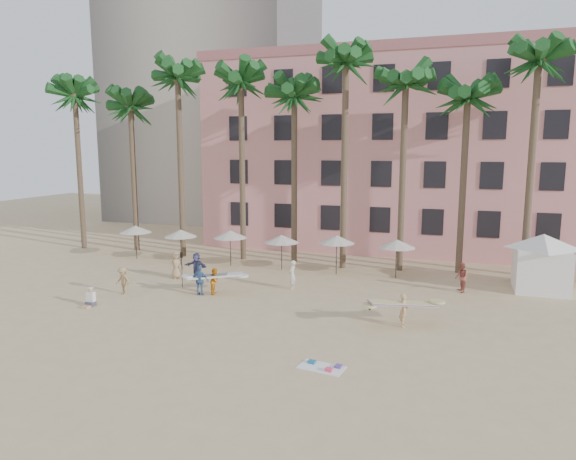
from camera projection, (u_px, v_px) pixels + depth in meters
The scene contains 12 objects.
ground at pixel (218, 330), 24.53m from camera, with size 120.00×120.00×0.00m, color #D1B789.
pink_hotel at pixel (415, 155), 45.56m from camera, with size 35.00×14.00×16.00m, color #DA8E85.
grey_tower at pixel (215, 10), 61.73m from camera, with size 22.00×18.00×50.00m, color #A89E8E.
palm_row at pixel (313, 86), 36.41m from camera, with size 44.40×5.40×16.30m.
umbrella_row at pixel (255, 236), 36.81m from camera, with size 22.50×2.70×2.73m.
cabana at pixel (542, 257), 30.91m from camera, with size 4.54×4.54×3.50m.
beach_towel at pixel (323, 367), 20.30m from camera, with size 1.93×1.26×0.14m.
carrier_yellow at pixel (404, 307), 24.87m from camera, with size 3.42×2.30×1.65m.
carrier_white at pixel (215, 280), 30.43m from camera, with size 3.28×1.78×1.57m.
beachgoers at pixel (235, 273), 31.95m from camera, with size 20.14×7.58×1.83m.
paddle at pixel (182, 265), 31.80m from camera, with size 0.18×0.04×2.23m.
seated_man at pixel (90, 300), 28.13m from camera, with size 0.46×0.80×1.04m.
Camera 1 is at (10.40, -21.29, 8.61)m, focal length 32.00 mm.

